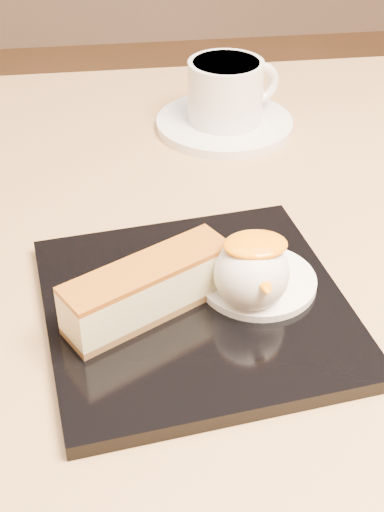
{
  "coord_description": "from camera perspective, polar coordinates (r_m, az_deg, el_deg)",
  "views": [
    {
      "loc": [
        -0.06,
        -0.49,
        1.07
      ],
      "look_at": [
        0.0,
        -0.07,
        0.76
      ],
      "focal_mm": 50.0,
      "sensor_mm": 36.0,
      "label": 1
    }
  ],
  "objects": [
    {
      "name": "ice_cream_scoop",
      "position": [
        0.52,
        4.78,
        -1.38
      ],
      "size": [
        0.06,
        0.06,
        0.06
      ],
      "primitive_type": "sphere",
      "color": "white",
      "rests_on": "cream_smear"
    },
    {
      "name": "table",
      "position": [
        0.71,
        -0.75,
        -9.46
      ],
      "size": [
        0.8,
        0.8,
        0.72
      ],
      "color": "black",
      "rests_on": "ground"
    },
    {
      "name": "cream_smear",
      "position": [
        0.55,
        5.26,
        -2.0
      ],
      "size": [
        0.09,
        0.09,
        0.01
      ],
      "primitive_type": "cylinder",
      "color": "white",
      "rests_on": "dessert_plate"
    },
    {
      "name": "saucer",
      "position": [
        0.8,
        2.61,
        10.53
      ],
      "size": [
        0.15,
        0.15,
        0.01
      ],
      "primitive_type": "cylinder",
      "color": "white",
      "rests_on": "table"
    },
    {
      "name": "cheesecake",
      "position": [
        0.51,
        -3.52,
        -2.61
      ],
      "size": [
        0.13,
        0.09,
        0.04
      ],
      "rotation": [
        0.0,
        0.0,
        0.51
      ],
      "color": "brown",
      "rests_on": "dessert_plate"
    },
    {
      "name": "coffee_cup",
      "position": [
        0.78,
        2.82,
        13.14
      ],
      "size": [
        0.11,
        0.08,
        0.07
      ],
      "rotation": [
        0.0,
        0.0,
        0.36
      ],
      "color": "white",
      "rests_on": "saucer"
    },
    {
      "name": "mango_sauce",
      "position": [
        0.5,
        5.09,
        0.91
      ],
      "size": [
        0.05,
        0.04,
        0.01
      ],
      "primitive_type": "ellipsoid",
      "color": "orange",
      "rests_on": "ice_cream_scoop"
    },
    {
      "name": "mint_sprig",
      "position": [
        0.56,
        1.83,
        -0.42
      ],
      "size": [
        0.03,
        0.02,
        0.0
      ],
      "color": "#2E8D44",
      "rests_on": "cream_smear"
    },
    {
      "name": "dessert_plate",
      "position": [
        0.53,
        0.29,
        -4.2
      ],
      "size": [
        0.25,
        0.25,
        0.01
      ],
      "primitive_type": "cube",
      "rotation": [
        0.0,
        0.0,
        0.13
      ],
      "color": "black",
      "rests_on": "table"
    }
  ]
}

